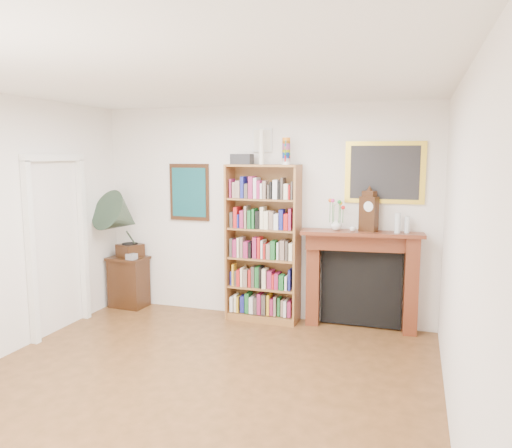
{
  "coord_description": "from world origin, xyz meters",
  "views": [
    {
      "loc": [
        1.92,
        -3.76,
        2.17
      ],
      "look_at": [
        0.2,
        1.6,
        1.38
      ],
      "focal_mm": 35.0,
      "sensor_mm": 36.0,
      "label": 1
    }
  ],
  "objects_px": {
    "side_cabinet": "(129,282)",
    "bottle_right": "(407,225)",
    "bookshelf": "(263,235)",
    "cd_stack": "(132,257)",
    "teacup": "(353,229)",
    "fireplace": "(361,271)",
    "mantel_clock": "(369,212)",
    "bottle_left": "(398,223)",
    "gramophone": "(122,220)",
    "flower_vase": "(336,224)"
  },
  "relations": [
    {
      "from": "bookshelf",
      "to": "teacup",
      "type": "bearing_deg",
      "value": 1.04
    },
    {
      "from": "gramophone",
      "to": "bottle_right",
      "type": "height_order",
      "value": "gramophone"
    },
    {
      "from": "bookshelf",
      "to": "bottle_left",
      "type": "height_order",
      "value": "bookshelf"
    },
    {
      "from": "mantel_clock",
      "to": "bookshelf",
      "type": "bearing_deg",
      "value": -152.75
    },
    {
      "from": "mantel_clock",
      "to": "teacup",
      "type": "bearing_deg",
      "value": -132.73
    },
    {
      "from": "bookshelf",
      "to": "bottle_right",
      "type": "bearing_deg",
      "value": 3.87
    },
    {
      "from": "teacup",
      "to": "side_cabinet",
      "type": "bearing_deg",
      "value": -179.85
    },
    {
      "from": "bookshelf",
      "to": "cd_stack",
      "type": "distance_m",
      "value": 1.9
    },
    {
      "from": "side_cabinet",
      "to": "gramophone",
      "type": "height_order",
      "value": "gramophone"
    },
    {
      "from": "bottle_left",
      "to": "bookshelf",
      "type": "bearing_deg",
      "value": -179.25
    },
    {
      "from": "side_cabinet",
      "to": "bottle_right",
      "type": "distance_m",
      "value": 3.9
    },
    {
      "from": "cd_stack",
      "to": "teacup",
      "type": "relative_size",
      "value": 1.54
    },
    {
      "from": "bottle_left",
      "to": "bottle_right",
      "type": "height_order",
      "value": "bottle_left"
    },
    {
      "from": "mantel_clock",
      "to": "flower_vase",
      "type": "height_order",
      "value": "mantel_clock"
    },
    {
      "from": "gramophone",
      "to": "bottle_left",
      "type": "bearing_deg",
      "value": 23.31
    },
    {
      "from": "teacup",
      "to": "mantel_clock",
      "type": "bearing_deg",
      "value": 22.56
    },
    {
      "from": "cd_stack",
      "to": "teacup",
      "type": "distance_m",
      "value": 3.05
    },
    {
      "from": "gramophone",
      "to": "teacup",
      "type": "bearing_deg",
      "value": 23.09
    },
    {
      "from": "gramophone",
      "to": "bottle_left",
      "type": "xyz_separation_m",
      "value": [
        3.65,
        0.18,
        0.09
      ]
    },
    {
      "from": "side_cabinet",
      "to": "teacup",
      "type": "distance_m",
      "value": 3.27
    },
    {
      "from": "bottle_left",
      "to": "teacup",
      "type": "bearing_deg",
      "value": -175.87
    },
    {
      "from": "teacup",
      "to": "bottle_right",
      "type": "distance_m",
      "value": 0.64
    },
    {
      "from": "bookshelf",
      "to": "cd_stack",
      "type": "xyz_separation_m",
      "value": [
        -1.86,
        -0.15,
        -0.38
      ]
    },
    {
      "from": "side_cabinet",
      "to": "fireplace",
      "type": "bearing_deg",
      "value": 5.19
    },
    {
      "from": "side_cabinet",
      "to": "mantel_clock",
      "type": "bearing_deg",
      "value": 4.76
    },
    {
      "from": "bookshelf",
      "to": "gramophone",
      "type": "xyz_separation_m",
      "value": [
        -1.98,
        -0.15,
        0.13
      ]
    },
    {
      "from": "mantel_clock",
      "to": "bottle_right",
      "type": "height_order",
      "value": "mantel_clock"
    },
    {
      "from": "fireplace",
      "to": "cd_stack",
      "type": "bearing_deg",
      "value": 178.35
    },
    {
      "from": "bookshelf",
      "to": "cd_stack",
      "type": "height_order",
      "value": "bookshelf"
    },
    {
      "from": "bookshelf",
      "to": "side_cabinet",
      "type": "distance_m",
      "value": 2.14
    },
    {
      "from": "fireplace",
      "to": "mantel_clock",
      "type": "distance_m",
      "value": 0.75
    },
    {
      "from": "flower_vase",
      "to": "bottle_right",
      "type": "bearing_deg",
      "value": 2.56
    },
    {
      "from": "bookshelf",
      "to": "flower_vase",
      "type": "relative_size",
      "value": 16.6
    },
    {
      "from": "gramophone",
      "to": "teacup",
      "type": "distance_m",
      "value": 3.13
    },
    {
      "from": "teacup",
      "to": "bottle_left",
      "type": "distance_m",
      "value": 0.53
    },
    {
      "from": "bottle_right",
      "to": "flower_vase",
      "type": "bearing_deg",
      "value": -177.44
    },
    {
      "from": "bookshelf",
      "to": "bottle_left",
      "type": "relative_size",
      "value": 9.79
    },
    {
      "from": "side_cabinet",
      "to": "cd_stack",
      "type": "distance_m",
      "value": 0.44
    },
    {
      "from": "cd_stack",
      "to": "teacup",
      "type": "xyz_separation_m",
      "value": [
        3.0,
        0.13,
        0.51
      ]
    },
    {
      "from": "fireplace",
      "to": "cd_stack",
      "type": "height_order",
      "value": "fireplace"
    },
    {
      "from": "gramophone",
      "to": "flower_vase",
      "type": "xyz_separation_m",
      "value": [
        2.92,
        0.18,
        0.04
      ]
    },
    {
      "from": "mantel_clock",
      "to": "fireplace",
      "type": "bearing_deg",
      "value": -172.25
    },
    {
      "from": "side_cabinet",
      "to": "bookshelf",
      "type": "bearing_deg",
      "value": 4.03
    },
    {
      "from": "side_cabinet",
      "to": "bottle_left",
      "type": "relative_size",
      "value": 3.01
    },
    {
      "from": "mantel_clock",
      "to": "bottle_left",
      "type": "height_order",
      "value": "mantel_clock"
    },
    {
      "from": "teacup",
      "to": "bottle_left",
      "type": "xyz_separation_m",
      "value": [
        0.52,
        0.04,
        0.09
      ]
    },
    {
      "from": "mantel_clock",
      "to": "side_cabinet",
      "type": "bearing_deg",
      "value": -153.86
    },
    {
      "from": "fireplace",
      "to": "flower_vase",
      "type": "xyz_separation_m",
      "value": [
        -0.31,
        -0.06,
        0.57
      ]
    },
    {
      "from": "side_cabinet",
      "to": "mantel_clock",
      "type": "relative_size",
      "value": 1.47
    },
    {
      "from": "bookshelf",
      "to": "gramophone",
      "type": "height_order",
      "value": "bookshelf"
    }
  ]
}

